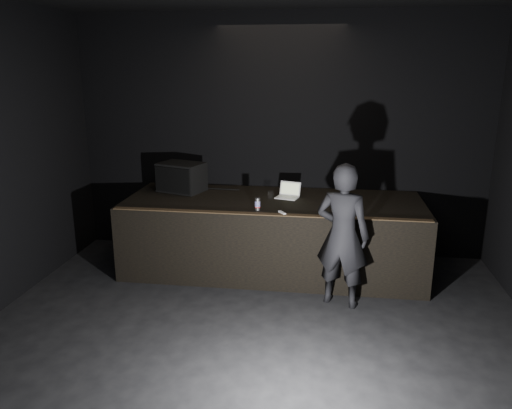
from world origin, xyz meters
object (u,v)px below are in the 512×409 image
Objects in this scene: laptop at (288,193)px; beer_can at (257,204)px; stage_riser at (273,234)px; stage_monitor at (181,177)px; person at (342,236)px.

beer_can is at bearing -100.04° from laptop.
stage_riser is at bearing -125.25° from laptop.
beer_can is (-0.33, -0.71, 0.03)m from laptop.
stage_monitor is at bearing 145.58° from beer_can.
person is (2.28, -1.24, -0.35)m from stage_monitor.
laptop is (0.19, 0.16, 0.55)m from stage_riser.
laptop is at bearing -39.61° from person.
stage_monitor is 0.42× the size of person.
stage_monitor is at bearing -169.80° from laptop.
stage_monitor reaches higher than laptop.
person is at bearing -20.82° from beer_can.
stage_monitor is (-1.37, 0.29, 0.71)m from stage_riser.
beer_can is 0.09× the size of person.
person is at bearing -9.80° from stage_monitor.
stage_riser is 1.57m from stage_monitor.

